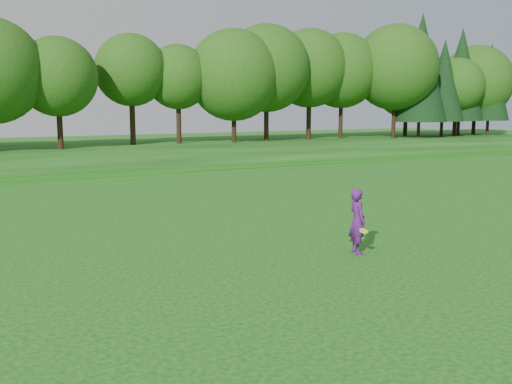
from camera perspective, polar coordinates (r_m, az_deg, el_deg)
ground at (r=16.67m, az=9.00°, el=-5.77°), size 140.00×140.00×0.00m
berm at (r=47.87m, az=-17.09°, el=3.61°), size 130.00×30.00×0.60m
walking_path at (r=34.40m, az=-12.07°, el=1.55°), size 130.00×1.60×0.04m
treeline at (r=51.79m, az=-18.45°, el=12.54°), size 104.00×7.00×15.00m
woman at (r=16.16m, az=10.10°, el=-2.91°), size 0.61×1.00×1.84m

